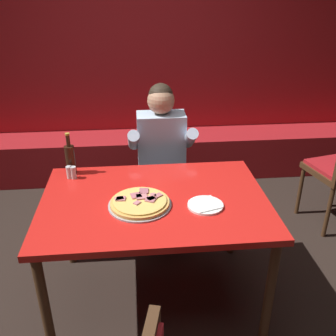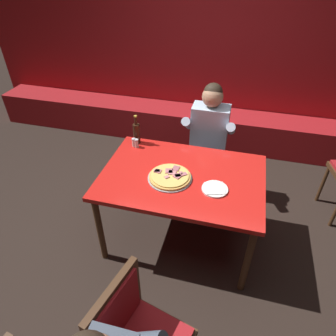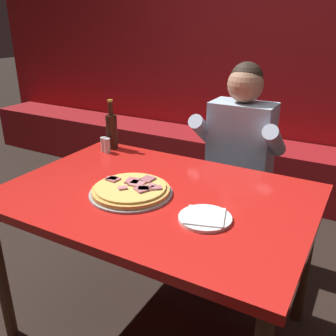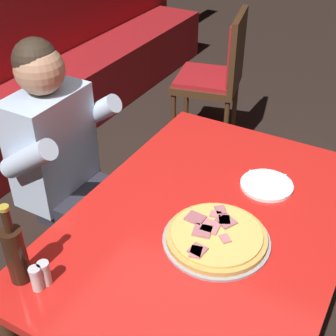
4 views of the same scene
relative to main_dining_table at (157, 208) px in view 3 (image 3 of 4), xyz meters
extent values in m
plane|color=black|center=(0.00, 0.00, -0.70)|extent=(24.00, 24.00, 0.00)
cube|color=#A3191E|center=(0.00, 2.18, 0.25)|extent=(6.80, 0.16, 1.90)
cube|color=#A3191E|center=(0.00, 1.86, -0.47)|extent=(6.46, 0.48, 0.46)
cylinder|color=#422816|center=(-0.62, -0.42, -0.33)|extent=(0.06, 0.06, 0.74)
cylinder|color=#422816|center=(-0.62, 0.42, -0.33)|extent=(0.06, 0.06, 0.74)
cylinder|color=#422816|center=(0.62, 0.42, -0.33)|extent=(0.06, 0.06, 0.74)
cube|color=red|center=(0.00, 0.00, 0.06)|extent=(1.37, 0.95, 0.04)
cylinder|color=#9E9EA3|center=(-0.09, -0.07, 0.08)|extent=(0.37, 0.37, 0.01)
cylinder|color=gold|center=(-0.09, -0.07, 0.10)|extent=(0.35, 0.35, 0.02)
cylinder|color=#E5BC5B|center=(-0.09, -0.07, 0.11)|extent=(0.31, 0.31, 0.01)
cube|color=#C6757A|center=(-0.11, -0.11, 0.12)|extent=(0.05, 0.05, 0.01)
cube|color=#B76670|center=(0.02, -0.03, 0.12)|extent=(0.06, 0.06, 0.01)
cube|color=#C6757A|center=(-0.02, -0.07, 0.12)|extent=(0.06, 0.06, 0.01)
cube|color=#C6757A|center=(-0.01, -0.03, 0.12)|extent=(0.04, 0.04, 0.01)
cube|color=#B76670|center=(-0.03, -0.08, 0.12)|extent=(0.08, 0.08, 0.01)
cube|color=#C6757A|center=(-0.21, -0.05, 0.12)|extent=(0.06, 0.05, 0.01)
cube|color=#C6757A|center=(-0.08, -0.04, 0.12)|extent=(0.07, 0.06, 0.01)
cube|color=#B76670|center=(-0.11, -0.02, 0.12)|extent=(0.07, 0.07, 0.01)
cube|color=#A85B66|center=(-0.06, 0.03, 0.12)|extent=(0.06, 0.07, 0.01)
cube|color=#B76670|center=(-0.20, -0.05, 0.12)|extent=(0.06, 0.06, 0.01)
cylinder|color=white|center=(0.29, -0.12, 0.09)|extent=(0.21, 0.21, 0.01)
cube|color=white|center=(0.29, -0.12, 0.10)|extent=(0.19, 0.19, 0.01)
cylinder|color=black|center=(-0.54, 0.39, 0.18)|extent=(0.07, 0.07, 0.20)
cylinder|color=black|center=(-0.54, 0.39, 0.32)|extent=(0.03, 0.03, 0.08)
cylinder|color=#B29933|center=(-0.54, 0.39, 0.36)|extent=(0.03, 0.03, 0.01)
cylinder|color=silver|center=(-0.55, 0.32, 0.11)|extent=(0.04, 0.04, 0.07)
cylinder|color=silver|center=(-0.55, 0.32, 0.10)|extent=(0.03, 0.03, 0.04)
cylinder|color=silver|center=(-0.55, 0.32, 0.16)|extent=(0.04, 0.04, 0.01)
cylinder|color=silver|center=(-0.52, 0.31, 0.11)|extent=(0.04, 0.04, 0.07)
cylinder|color=#B23323|center=(-0.52, 0.31, 0.10)|extent=(0.03, 0.03, 0.04)
cylinder|color=silver|center=(-0.52, 0.31, 0.16)|extent=(0.04, 0.04, 0.01)
ellipsoid|color=black|center=(0.01, 0.53, -0.65)|extent=(0.11, 0.24, 0.09)
ellipsoid|color=black|center=(0.21, 0.53, -0.65)|extent=(0.11, 0.24, 0.09)
cylinder|color=#282833|center=(0.01, 0.53, -0.47)|extent=(0.11, 0.11, 0.43)
cylinder|color=#282833|center=(0.21, 0.53, -0.47)|extent=(0.11, 0.11, 0.43)
cube|color=#282833|center=(0.11, 0.63, -0.19)|extent=(0.34, 0.40, 0.12)
cube|color=silver|center=(0.11, 0.83, 0.08)|extent=(0.38, 0.22, 0.52)
cylinder|color=silver|center=(-0.11, 0.75, 0.16)|extent=(0.09, 0.30, 0.25)
cylinder|color=silver|center=(0.33, 0.75, 0.16)|extent=(0.09, 0.30, 0.25)
sphere|color=tan|center=(0.11, 0.83, 0.45)|extent=(0.21, 0.21, 0.21)
sphere|color=#2D2319|center=(0.11, 0.85, 0.48)|extent=(0.19, 0.19, 0.19)
camera|label=1|loc=(-0.10, -1.95, 1.25)|focal=40.00mm
camera|label=2|loc=(0.39, -1.95, 1.65)|focal=32.00mm
camera|label=3|loc=(0.79, -1.30, 0.82)|focal=40.00mm
camera|label=4|loc=(-1.20, -0.50, 1.21)|focal=50.00mm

